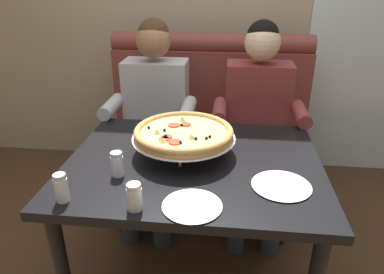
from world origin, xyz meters
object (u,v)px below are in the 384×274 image
shaker_oregano (134,199)px  plate_near_right (192,204)px  diner_left (154,113)px  shaker_pepper_flakes (117,166)px  booth_bench (207,142)px  plate_near_left (281,184)px  shaker_parmesan (62,190)px  diner_right (258,118)px  dining_table (194,178)px  pizza (184,133)px

shaker_oregano → plate_near_right: size_ratio=0.47×
diner_left → shaker_pepper_flakes: size_ratio=12.14×
booth_bench → diner_left: size_ratio=1.13×
diner_left → shaker_pepper_flakes: diner_left is taller
diner_left → plate_near_right: bearing=-70.5°
plate_near_left → shaker_parmesan: bearing=-167.0°
diner_left → diner_right: size_ratio=1.00×
shaker_pepper_flakes → plate_near_right: (0.33, -0.19, -0.03)m
diner_left → shaker_oregano: bearing=-81.5°
plate_near_left → plate_near_right: same height
dining_table → shaker_parmesan: bearing=-140.7°
shaker_parmesan → pizza: bearing=47.6°
plate_near_right → shaker_parmesan: bearing=-178.2°
shaker_pepper_flakes → plate_near_right: shaker_pepper_flakes is taller
shaker_pepper_flakes → pizza: bearing=42.8°
shaker_oregano → shaker_pepper_flakes: size_ratio=0.98×
diner_right → shaker_oregano: bearing=-115.3°
pizza → booth_bench: bearing=86.4°
shaker_oregano → shaker_parmesan: bearing=175.9°
shaker_pepper_flakes → plate_near_left: bearing=-1.3°
booth_bench → shaker_oregano: 1.37m
booth_bench → plate_near_left: booth_bench is taller
shaker_pepper_flakes → diner_right: bearing=52.7°
dining_table → diner_left: bearing=116.3°
diner_left → pizza: bearing=-65.4°
shaker_oregano → plate_near_right: 0.21m
shaker_parmesan → dining_table: bearing=39.3°
plate_near_left → pizza: bearing=150.1°
plate_near_left → diner_right: bearing=92.9°
diner_left → shaker_oregano: (0.16, -1.04, 0.08)m
booth_bench → shaker_parmesan: (-0.44, -1.28, 0.40)m
diner_right → plate_near_right: 1.04m
booth_bench → pizza: bearing=-93.6°
shaker_parmesan → plate_near_right: shaker_parmesan is taller
diner_right → plate_near_left: diner_right is taller
booth_bench → plate_near_right: (0.03, -1.27, 0.36)m
dining_table → plate_near_left: 0.42m
booth_bench → dining_table: (0.00, -0.92, 0.25)m
booth_bench → diner_left: (-0.32, -0.27, 0.31)m
pizza → plate_near_right: bearing=-78.3°
diner_left → diner_right: bearing=0.0°
dining_table → pizza: 0.21m
diner_left → pizza: (0.27, -0.59, 0.14)m
pizza → diner_left: bearing=114.6°
booth_bench → shaker_pepper_flakes: 1.19m
pizza → plate_near_right: pizza is taller
diner_left → plate_near_right: (0.36, -1.00, 0.05)m
shaker_pepper_flakes → shaker_parmesan: size_ratio=0.94×
dining_table → diner_right: size_ratio=0.89×
dining_table → plate_near_left: plate_near_left is taller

